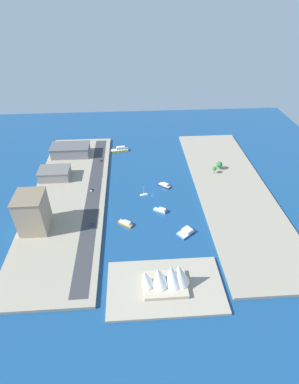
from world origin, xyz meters
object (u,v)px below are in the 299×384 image
object	(u,v)px
sailboat_small_white	(144,195)
warehouse_low_gray	(71,150)
catamaran_blue	(186,232)
traffic_light_waterfront	(103,174)
apartment_midrise_tan	(33,212)
water_taxi_orange	(126,223)
yacht_sleek_gray	(161,210)
hatchback_blue	(92,224)
carpark_squat_concrete	(55,173)
ferry_yellow_fast	(120,150)
van_white	(91,190)
pickup_red	(100,160)
patrol_launch_navy	(164,185)
opera_landmark	(167,277)

from	to	relation	value
sailboat_small_white	warehouse_low_gray	world-z (taller)	warehouse_low_gray
catamaran_blue	traffic_light_waterfront	size ratio (longest dim) A/B	2.56
apartment_midrise_tan	traffic_light_waterfront	bearing A→B (deg)	-124.77
water_taxi_orange	sailboat_small_white	bearing A→B (deg)	-113.98
yacht_sleek_gray	apartment_midrise_tan	size ratio (longest dim) A/B	0.38
sailboat_small_white	catamaran_blue	bearing A→B (deg)	120.45
hatchback_blue	carpark_squat_concrete	bearing A→B (deg)	-59.27
ferry_yellow_fast	van_white	distance (m)	87.34
warehouse_low_gray	pickup_red	distance (m)	39.01
patrol_launch_navy	traffic_light_waterfront	xyz separation A→B (m)	(62.91, -16.90, 5.50)
apartment_midrise_tan	pickup_red	bearing A→B (deg)	-113.07
catamaran_blue	apartment_midrise_tan	size ratio (longest dim) A/B	0.51
pickup_red	opera_landmark	world-z (taller)	opera_landmark
apartment_midrise_tan	yacht_sleek_gray	bearing A→B (deg)	-171.17
catamaran_blue	opera_landmark	world-z (taller)	opera_landmark
patrol_launch_navy	hatchback_blue	distance (m)	87.37
ferry_yellow_fast	opera_landmark	size ratio (longest dim) A/B	0.64
yacht_sleek_gray	opera_landmark	size ratio (longest dim) A/B	0.36
van_white	pickup_red	world-z (taller)	van_white
opera_landmark	carpark_squat_concrete	bearing A→B (deg)	-54.08
sailboat_small_white	carpark_squat_concrete	distance (m)	97.05
hatchback_blue	opera_landmark	bearing A→B (deg)	131.19
yacht_sleek_gray	ferry_yellow_fast	distance (m)	122.55
sailboat_small_white	apartment_midrise_tan	world-z (taller)	apartment_midrise_tan
patrol_launch_navy	hatchback_blue	bearing A→B (deg)	39.03
ferry_yellow_fast	pickup_red	size ratio (longest dim) A/B	5.23
sailboat_small_white	carpark_squat_concrete	world-z (taller)	carpark_squat_concrete
water_taxi_orange	traffic_light_waterfront	bearing A→B (deg)	-71.63
carpark_squat_concrete	apartment_midrise_tan	distance (m)	75.81
apartment_midrise_tan	pickup_red	size ratio (longest dim) A/B	7.69
pickup_red	water_taxi_orange	bearing A→B (deg)	105.19
water_taxi_orange	warehouse_low_gray	distance (m)	137.50
pickup_red	hatchback_blue	world-z (taller)	hatchback_blue
sailboat_small_white	hatchback_blue	xyz separation A→B (m)	(46.56, 41.09, 2.57)
patrol_launch_navy	van_white	distance (m)	72.97
water_taxi_orange	warehouse_low_gray	world-z (taller)	warehouse_low_gray
yacht_sleek_gray	pickup_red	bearing A→B (deg)	-56.27
ferry_yellow_fast	carpark_squat_concrete	distance (m)	87.93
catamaran_blue	apartment_midrise_tan	world-z (taller)	apartment_midrise_tan
patrol_launch_navy	van_white	size ratio (longest dim) A/B	2.54
water_taxi_orange	ferry_yellow_fast	world-z (taller)	ferry_yellow_fast
apartment_midrise_tan	patrol_launch_navy	bearing A→B (deg)	-153.89
patrol_launch_navy	opera_landmark	world-z (taller)	opera_landmark
catamaran_blue	opera_landmark	xyz separation A→B (m)	(22.20, 51.11, 9.81)
water_taxi_orange	van_white	size ratio (longest dim) A/B	2.59
van_white	sailboat_small_white	bearing A→B (deg)	171.12
sailboat_small_white	hatchback_blue	size ratio (longest dim) A/B	2.26
patrol_launch_navy	opera_landmark	distance (m)	120.28
hatchback_blue	pickup_red	bearing A→B (deg)	-90.01
apartment_midrise_tan	van_white	bearing A→B (deg)	-129.21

